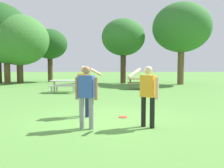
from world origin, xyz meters
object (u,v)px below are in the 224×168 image
(tree_back_right, at_px, (182,28))
(tree_far_right, at_px, (19,40))
(person_catcher, at_px, (148,92))
(picnic_table_far, at_px, (140,81))
(tree_back_left, at_px, (123,38))
(tree_broad_center, at_px, (6,43))
(person_bystander, at_px, (86,93))
(tree_slender_mid, at_px, (50,44))
(picnic_table_near, at_px, (65,83))
(person_thrower, at_px, (84,87))
(frisbee, at_px, (123,117))

(tree_back_right, bearing_deg, tree_far_right, 173.72)
(person_catcher, relative_size, tree_back_right, 0.23)
(picnic_table_far, relative_size, tree_far_right, 0.28)
(person_catcher, relative_size, tree_back_left, 0.27)
(tree_broad_center, bearing_deg, person_bystander, -61.19)
(person_bystander, relative_size, tree_back_right, 0.23)
(person_catcher, xyz_separation_m, tree_slender_mid, (-7.09, 18.64, 2.92))
(person_catcher, xyz_separation_m, tree_broad_center, (-10.37, 15.83, 2.83))
(person_catcher, bearing_deg, tree_broad_center, 123.24)
(picnic_table_near, bearing_deg, tree_back_left, 62.21)
(person_catcher, distance_m, tree_far_right, 19.29)
(person_thrower, distance_m, tree_slender_mid, 18.26)
(picnic_table_near, bearing_deg, frisbee, -66.28)
(frisbee, xyz_separation_m, tree_slender_mid, (-6.52, 17.39, 3.87))
(person_thrower, bearing_deg, picnic_table_near, 105.19)
(frisbee, distance_m, tree_back_left, 15.68)
(frisbee, xyz_separation_m, tree_back_right, (6.04, 13.63, 5.00))
(frisbee, bearing_deg, tree_back_right, 66.10)
(person_catcher, distance_m, tree_back_right, 16.36)
(frisbee, bearing_deg, picnic_table_far, 79.21)
(person_bystander, relative_size, tree_back_left, 0.27)
(person_bystander, distance_m, tree_slender_mid, 19.75)
(frisbee, distance_m, tree_far_right, 18.13)
(tree_back_left, xyz_separation_m, tree_back_right, (5.07, -1.42, 0.70))
(picnic_table_far, bearing_deg, person_bystander, -104.82)
(tree_far_right, height_order, tree_slender_mid, tree_far_right)
(person_thrower, height_order, tree_back_left, tree_back_left)
(person_thrower, xyz_separation_m, tree_far_right, (-7.63, 15.12, 3.12))
(person_catcher, bearing_deg, tree_back_left, 88.58)
(person_bystander, height_order, tree_broad_center, tree_broad_center)
(picnic_table_near, bearing_deg, person_catcher, -66.17)
(tree_back_left, bearing_deg, tree_broad_center, -177.53)
(frisbee, relative_size, picnic_table_near, 0.16)
(picnic_table_near, relative_size, tree_far_right, 0.27)
(tree_broad_center, height_order, tree_back_right, tree_back_right)
(picnic_table_near, distance_m, tree_back_left, 9.63)
(person_thrower, height_order, picnic_table_far, person_thrower)
(picnic_table_far, xyz_separation_m, tree_broad_center, (-11.57, 5.31, 3.23))
(tree_slender_mid, bearing_deg, picnic_table_near, -71.78)
(tree_far_right, distance_m, tree_back_right, 15.04)
(picnic_table_far, relative_size, tree_broad_center, 0.32)
(person_bystander, height_order, tree_back_left, tree_back_left)
(tree_far_right, bearing_deg, tree_back_right, -6.28)
(person_thrower, bearing_deg, tree_back_right, 61.57)
(tree_back_left, bearing_deg, tree_back_right, -15.62)
(person_thrower, distance_m, picnic_table_near, 7.31)
(picnic_table_far, height_order, tree_far_right, tree_far_right)
(tree_far_right, height_order, tree_back_right, tree_back_right)
(person_bystander, height_order, picnic_table_near, person_bystander)
(picnic_table_near, xyz_separation_m, tree_far_right, (-5.72, 8.07, 3.51))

